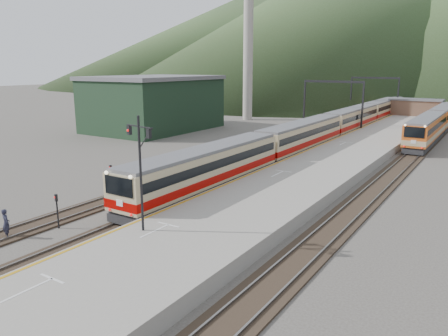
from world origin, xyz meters
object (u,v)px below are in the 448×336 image
Objects in this scene: worker at (6,223)px; main_train at (352,120)px; signal_mast at (140,162)px; second_train at (436,123)px.

main_train is at bearing -82.10° from worker.
main_train is at bearing 93.59° from signal_mast.
worker is at bearing -105.84° from second_train.
second_train is at bearing 81.20° from signal_mast.
main_train is 2.69× the size of second_train.
main_train is 54.22× the size of worker.
signal_mast reaches higher than second_train.
main_train is 50.64m from signal_mast.
second_train is (11.50, 3.40, -0.11)m from main_train.
second_train is at bearing -92.89° from worker.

